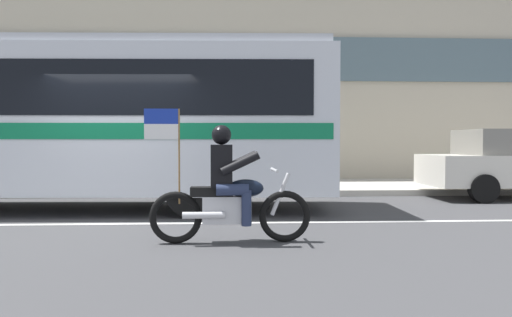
% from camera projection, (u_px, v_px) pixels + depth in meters
% --- Properties ---
extents(ground_plane, '(60.00, 60.00, 0.00)m').
position_uv_depth(ground_plane, '(121.00, 218.00, 8.50)').
color(ground_plane, '#3D3D3F').
extents(sidewalk_curb, '(28.00, 3.80, 0.15)m').
position_uv_depth(sidewalk_curb, '(162.00, 187.00, 13.59)').
color(sidewalk_curb, '#B7B2A8').
rests_on(sidewalk_curb, ground_plane).
extents(lane_center_stripe, '(26.60, 0.14, 0.01)m').
position_uv_depth(lane_center_stripe, '(113.00, 224.00, 7.90)').
color(lane_center_stripe, silver).
rests_on(lane_center_stripe, ground_plane).
extents(office_building_facade, '(28.00, 0.89, 11.48)m').
position_uv_depth(office_building_facade, '(171.00, 6.00, 15.69)').
color(office_building_facade, '#B2A893').
rests_on(office_building_facade, ground_plane).
extents(transit_bus, '(11.58, 3.02, 3.22)m').
position_uv_depth(transit_bus, '(37.00, 115.00, 9.53)').
color(transit_bus, silver).
rests_on(transit_bus, ground_plane).
extents(motorcycle_with_rider, '(2.20, 0.64, 1.78)m').
position_uv_depth(motorcycle_with_rider, '(229.00, 193.00, 6.42)').
color(motorcycle_with_rider, black).
rests_on(motorcycle_with_rider, ground_plane).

